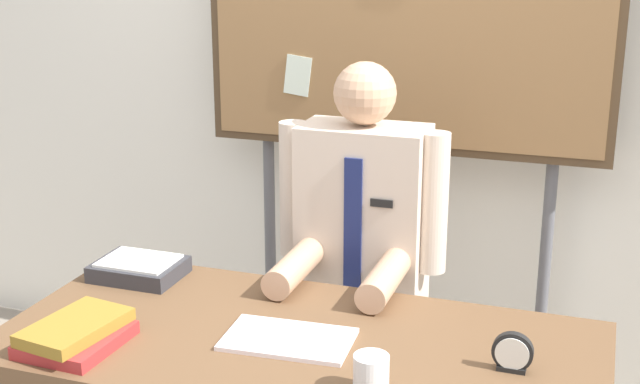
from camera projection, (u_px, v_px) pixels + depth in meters
name	position (u px, v px, depth m)	size (l,w,h in m)	color
back_wall	(417.00, 48.00, 3.26)	(6.40, 0.08, 2.70)	silver
desk	(298.00, 372.00, 2.28)	(1.58, 0.75, 0.75)	brown
person	(361.00, 290.00, 2.82)	(0.55, 0.56, 1.40)	#2D2D33
bulletin_board	(405.00, 25.00, 3.04)	(1.49, 0.09, 1.97)	#4C3823
book_stack	(76.00, 334.00, 2.21)	(0.23, 0.30, 0.07)	#B22D2D
open_notebook	(288.00, 339.00, 2.24)	(0.33, 0.20, 0.01)	silver
desk_clock	(512.00, 354.00, 2.08)	(0.10, 0.04, 0.10)	black
coffee_mug	(371.00, 374.00, 1.98)	(0.08, 0.08, 0.09)	white
paper_tray	(139.00, 268.00, 2.65)	(0.26, 0.20, 0.06)	#333338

